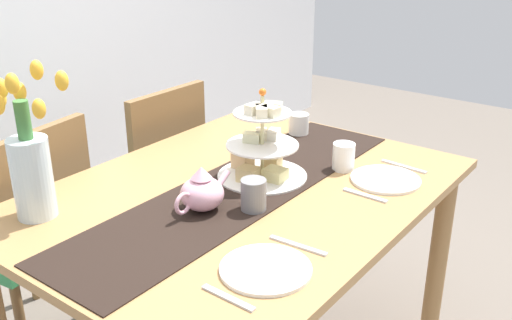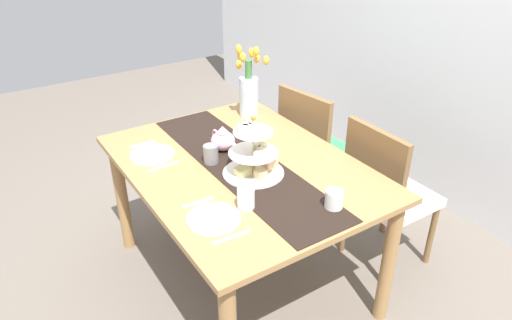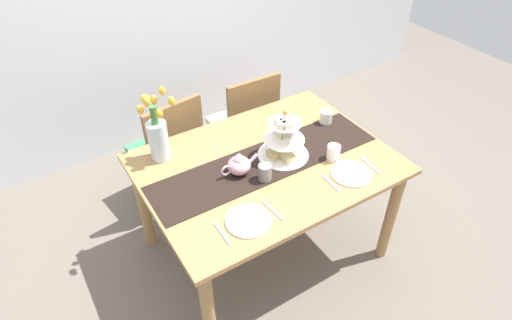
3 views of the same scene
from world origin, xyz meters
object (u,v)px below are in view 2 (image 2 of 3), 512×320
tiered_cake_stand (254,156)px  mug_white_text (246,199)px  chair_left (314,147)px  fork_right (198,203)px  cream_jug (334,199)px  teapot (223,140)px  fork_left (142,144)px  mug_grey (211,154)px  dinner_plate_left (152,155)px  chair_right (385,191)px  tulip_vase (249,90)px  knife_left (163,166)px  dinner_plate_right (214,219)px  dining_table (241,182)px  knife_right (231,237)px

tiered_cake_stand → mug_white_text: bearing=-39.5°
chair_left → fork_right: size_ratio=6.07×
tiered_cake_stand → fork_right: tiered_cake_stand is taller
cream_jug → teapot: bearing=-169.3°
fork_left → mug_grey: size_ratio=1.58×
cream_jug → dinner_plate_left: 1.00m
chair_left → chair_right: size_ratio=1.00×
teapot → mug_grey: size_ratio=2.51×
dinner_plate_left → mug_white_text: (0.67, 0.16, 0.04)m
fork_right → tulip_vase: bearing=134.5°
tiered_cake_stand → knife_left: 0.47m
teapot → dinner_plate_right: (0.52, -0.34, -0.05)m
dinner_plate_right → dining_table: bearing=134.9°
dinner_plate_right → mug_white_text: bearing=90.0°
teapot → dinner_plate_left: 0.38m
fork_right → dinner_plate_right: bearing=0.0°
fork_left → knife_right: same height
chair_left → mug_grey: (0.22, -0.88, 0.31)m
chair_left → mug_white_text: 1.18m
dining_table → knife_left: 0.40m
knife_left → tulip_vase: bearing=113.8°
tiered_cake_stand → tulip_vase: 0.71m
dining_table → teapot: teapot is taller
chair_left → knife_right: bearing=-53.8°
teapot → dinner_plate_right: 0.63m
dining_table → tiered_cake_stand: 0.23m
fork_left → dinner_plate_right: 0.82m
tiered_cake_stand → fork_left: tiered_cake_stand is taller
chair_left → teapot: chair_left is taller
chair_left → mug_white_text: size_ratio=9.58×
tiered_cake_stand → cream_jug: (0.43, 0.13, -0.05)m
chair_right → tulip_vase: size_ratio=2.04×
dinner_plate_left → fork_right: 0.53m
mug_white_text → tiered_cake_stand: bearing=140.5°
teapot → fork_right: size_ratio=1.59×
tulip_vase → fork_left: size_ratio=2.98×
dining_table → dinner_plate_left: size_ratio=6.18×
knife_left → knife_right: (0.67, 0.00, 0.00)m
cream_jug → mug_white_text: 0.38m
cream_jug → knife_right: cream_jug is taller
knife_right → mug_grey: size_ratio=1.79×
dining_table → cream_jug: size_ratio=16.71×
teapot → tulip_vase: bearing=131.0°
dining_table → chair_left: bearing=112.7°
tiered_cake_stand → fork_right: size_ratio=2.03×
chair_left → cream_jug: (0.86, -0.62, 0.30)m
chair_right → dinner_plate_left: (-0.64, -1.09, 0.26)m
cream_jug → fork_right: 0.60m
knife_right → dinner_plate_left: bearing=180.0°
dining_table → cream_jug: (0.55, 0.14, 0.15)m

